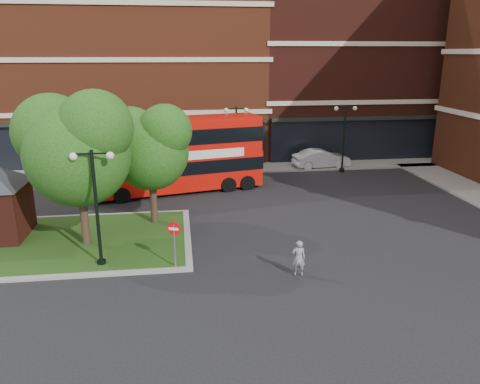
{
  "coord_description": "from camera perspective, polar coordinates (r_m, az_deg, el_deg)",
  "views": [
    {
      "loc": [
        -2.1,
        -18.35,
        8.66
      ],
      "look_at": [
        0.83,
        3.67,
        2.0
      ],
      "focal_mm": 35.0,
      "sensor_mm": 36.0,
      "label": 1
    }
  ],
  "objects": [
    {
      "name": "lamp_island",
      "position": [
        19.74,
        -17.14,
        -1.26
      ],
      "size": [
        1.72,
        0.36,
        5.0
      ],
      "color": "black",
      "rests_on": "ground"
    },
    {
      "name": "no_entry_sign",
      "position": [
        19.23,
        -8.03,
        -5.33
      ],
      "size": [
        0.56,
        0.26,
        2.11
      ],
      "rotation": [
        0.0,
        0.0,
        -0.38
      ],
      "color": "slate",
      "rests_on": "ground"
    },
    {
      "name": "ground",
      "position": [
        20.4,
        -0.96,
        -8.44
      ],
      "size": [
        120.0,
        120.0,
        0.0
      ],
      "primitive_type": "plane",
      "color": "black",
      "rests_on": "ground"
    },
    {
      "name": "lamp_far_left",
      "position": [
        33.61,
        -0.46,
        6.7
      ],
      "size": [
        1.72,
        0.36,
        5.0
      ],
      "color": "black",
      "rests_on": "ground"
    },
    {
      "name": "terrace_far_left",
      "position": [
        42.79,
        -15.97,
        13.85
      ],
      "size": [
        26.0,
        12.0,
        14.0
      ],
      "primitive_type": "cube",
      "color": "brown",
      "rests_on": "ground"
    },
    {
      "name": "tree_island_east",
      "position": [
        23.87,
        -11.05,
        5.71
      ],
      "size": [
        4.46,
        3.9,
        6.29
      ],
      "color": "#2D2116",
      "rests_on": "ground"
    },
    {
      "name": "car_silver",
      "position": [
        35.32,
        -10.39,
        3.26
      ],
      "size": [
        3.72,
        1.67,
        1.24
      ],
      "primitive_type": "imported",
      "rotation": [
        0.0,
        0.0,
        1.51
      ],
      "color": "#BABCC2",
      "rests_on": "ground"
    },
    {
      "name": "pavement_far",
      "position": [
        35.95,
        -4.01,
        2.81
      ],
      "size": [
        44.0,
        3.0,
        0.12
      ],
      "primitive_type": "cube",
      "color": "slate",
      "rests_on": "ground"
    },
    {
      "name": "woman",
      "position": [
        19.05,
        7.16,
        -7.99
      ],
      "size": [
        0.6,
        0.45,
        1.5
      ],
      "primitive_type": "imported",
      "rotation": [
        0.0,
        0.0,
        2.96
      ],
      "color": "gray",
      "rests_on": "ground"
    },
    {
      "name": "car_white",
      "position": [
        36.91,
        9.88,
        4.03
      ],
      "size": [
        4.53,
        1.97,
        1.45
      ],
      "primitive_type": "imported",
      "rotation": [
        0.0,
        0.0,
        1.67
      ],
      "color": "silver",
      "rests_on": "ground"
    },
    {
      "name": "lamp_far_right",
      "position": [
        35.49,
        12.56,
        6.83
      ],
      "size": [
        1.72,
        0.36,
        5.0
      ],
      "color": "black",
      "rests_on": "ground"
    },
    {
      "name": "tree_island_west",
      "position": [
        21.75,
        -19.47,
        5.5
      ],
      "size": [
        5.4,
        4.71,
        7.21
      ],
      "color": "#2D2116",
      "rests_on": "ground"
    },
    {
      "name": "traffic_island",
      "position": [
        23.76,
        -21.5,
        -5.74
      ],
      "size": [
        12.6,
        7.6,
        0.15
      ],
      "color": "gray",
      "rests_on": "ground"
    },
    {
      "name": "terrace_far_right",
      "position": [
        45.31,
        13.74,
        15.4
      ],
      "size": [
        18.0,
        12.0,
        16.0
      ],
      "primitive_type": "cube",
      "color": "#471911",
      "rests_on": "ground"
    },
    {
      "name": "bus",
      "position": [
        29.94,
        -7.73,
        5.09
      ],
      "size": [
        11.13,
        4.82,
        4.14
      ],
      "rotation": [
        0.0,
        0.0,
        0.22
      ],
      "color": "red",
      "rests_on": "ground"
    }
  ]
}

